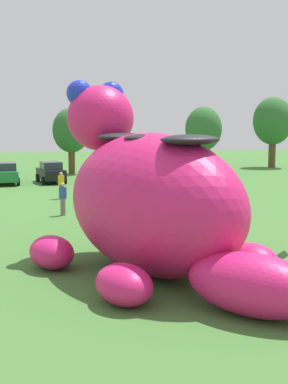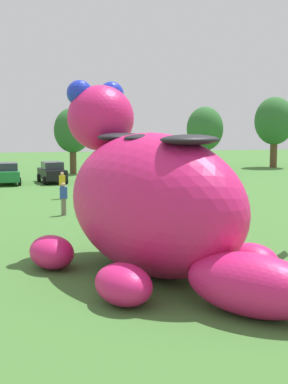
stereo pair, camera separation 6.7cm
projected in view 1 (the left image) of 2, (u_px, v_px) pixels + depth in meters
The scene contains 12 objects.
ground_plane at pixel (182, 284), 15.70m from camera, with size 160.00×160.00×0.00m, color #427533.
giant_inflatable_creature at pixel (152, 201), 16.68m from camera, with size 9.00×11.01×6.25m.
car_green at pixel (6, 173), 42.25m from camera, with size 2.11×4.19×1.72m.
car_black at pixel (51, 172), 43.32m from camera, with size 2.36×4.30×1.72m.
box_truck at pixel (138, 161), 45.30m from camera, with size 3.35×6.67×2.95m.
tree_mid_left at pixel (71, 131), 50.98m from camera, with size 3.56×3.56×6.31m.
tree_centre_left at pixel (204, 129), 53.54m from camera, with size 3.67×3.67×6.51m.
tree_centre at pixel (273, 121), 58.88m from camera, with size 4.37×4.37×7.76m.
spectator_near_inflatable at pixel (109, 176), 40.44m from camera, with size 0.38×0.26×1.71m.
spectator_mid_field at pixel (61, 185), 33.90m from camera, with size 0.38×0.26×1.71m.
spectator_by_cars at pixel (63, 199), 27.66m from camera, with size 0.38×0.26×1.71m.
spectator_wandering at pixel (109, 206), 25.18m from camera, with size 0.38×0.26×1.71m.
Camera 1 is at (-4.56, -14.59, 4.65)m, focal length 50.00 mm.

